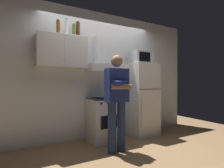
{
  "coord_description": "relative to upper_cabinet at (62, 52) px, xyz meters",
  "views": [
    {
      "loc": [
        -1.57,
        -2.9,
        1.17
      ],
      "look_at": [
        0.0,
        0.0,
        1.15
      ],
      "focal_mm": 27.94,
      "sensor_mm": 36.0,
      "label": 1
    }
  ],
  "objects": [
    {
      "name": "cooking_pot",
      "position": [
        0.93,
        -0.24,
        -0.83
      ],
      "size": [
        0.29,
        0.19,
        0.1
      ],
      "color": "#B7BABF",
      "rests_on": "stove_oven"
    },
    {
      "name": "bottle_rum_dark",
      "position": [
        0.31,
        0.03,
        0.45
      ],
      "size": [
        0.08,
        0.08,
        0.32
      ],
      "color": "#47230F",
      "rests_on": "upper_cabinet"
    },
    {
      "name": "ground_plane",
      "position": [
        0.85,
        -0.37,
        -1.75
      ],
      "size": [
        7.0,
        7.0,
        0.0
      ],
      "primitive_type": "plane",
      "color": "olive"
    },
    {
      "name": "bottle_beer_brown",
      "position": [
        -0.07,
        -0.01,
        0.43
      ],
      "size": [
        0.07,
        0.07,
        0.27
      ],
      "color": "brown",
      "rests_on": "upper_cabinet"
    },
    {
      "name": "range_hood",
      "position": [
        0.8,
        0.0,
        -0.15
      ],
      "size": [
        0.6,
        0.44,
        0.75
      ],
      "color": "white"
    },
    {
      "name": "microwave",
      "position": [
        1.75,
        -0.11,
        -0.01
      ],
      "size": [
        0.48,
        0.37,
        0.28
      ],
      "color": "#B7BABF",
      "rests_on": "refrigerator"
    },
    {
      "name": "back_wall_tiled",
      "position": [
        0.85,
        0.23,
        -0.4
      ],
      "size": [
        4.8,
        0.1,
        2.7
      ],
      "primitive_type": "cube",
      "color": "white",
      "rests_on": "ground_plane"
    },
    {
      "name": "upper_cabinet",
      "position": [
        0.0,
        0.0,
        0.0
      ],
      "size": [
        0.9,
        0.37,
        0.6
      ],
      "color": "silver"
    },
    {
      "name": "bottle_vodka_clear",
      "position": [
        0.09,
        0.0,
        0.45
      ],
      "size": [
        0.08,
        0.08,
        0.32
      ],
      "color": "silver",
      "rests_on": "upper_cabinet"
    },
    {
      "name": "bottle_olive_oil",
      "position": [
        0.23,
        0.02,
        0.42
      ],
      "size": [
        0.06,
        0.06,
        0.26
      ],
      "color": "#4C6B19",
      "rests_on": "upper_cabinet"
    },
    {
      "name": "refrigerator",
      "position": [
        1.75,
        -0.12,
        -0.95
      ],
      "size": [
        0.6,
        0.62,
        1.6
      ],
      "color": "white",
      "rests_on": "ground_plane"
    },
    {
      "name": "person_standing",
      "position": [
        0.75,
        -0.73,
        -0.85
      ],
      "size": [
        0.38,
        0.33,
        1.64
      ],
      "color": "navy",
      "rests_on": "ground_plane"
    },
    {
      "name": "stove_oven",
      "position": [
        0.8,
        -0.13,
        -1.32
      ],
      "size": [
        0.6,
        0.62,
        0.87
      ],
      "color": "white",
      "rests_on": "ground_plane"
    }
  ]
}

